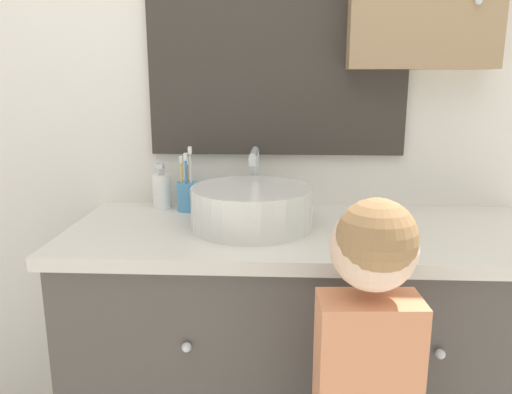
{
  "coord_description": "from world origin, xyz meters",
  "views": [
    {
      "loc": [
        -0.08,
        -1.0,
        1.2
      ],
      "look_at": [
        -0.14,
        0.28,
        0.89
      ],
      "focal_mm": 35.0,
      "sensor_mm": 36.0,
      "label": 1
    }
  ],
  "objects_px": {
    "soap_dispenser": "(162,190)",
    "toothbrush_holder": "(188,194)",
    "sink_basin": "(252,206)",
    "drinking_cup": "(379,232)",
    "child_figure": "(366,387)"
  },
  "relations": [
    {
      "from": "soap_dispenser",
      "to": "drinking_cup",
      "type": "distance_m",
      "value": 0.73
    },
    {
      "from": "toothbrush_holder",
      "to": "drinking_cup",
      "type": "height_order",
      "value": "toothbrush_holder"
    },
    {
      "from": "toothbrush_holder",
      "to": "drinking_cup",
      "type": "relative_size",
      "value": 2.04
    },
    {
      "from": "toothbrush_holder",
      "to": "soap_dispenser",
      "type": "xyz_separation_m",
      "value": [
        -0.09,
        0.03,
        0.0
      ]
    },
    {
      "from": "sink_basin",
      "to": "toothbrush_holder",
      "type": "height_order",
      "value": "same"
    },
    {
      "from": "sink_basin",
      "to": "child_figure",
      "type": "height_order",
      "value": "sink_basin"
    },
    {
      "from": "sink_basin",
      "to": "soap_dispenser",
      "type": "bearing_deg",
      "value": 146.37
    },
    {
      "from": "toothbrush_holder",
      "to": "drinking_cup",
      "type": "xyz_separation_m",
      "value": [
        0.53,
        -0.36,
        -0.0
      ]
    },
    {
      "from": "drinking_cup",
      "to": "toothbrush_holder",
      "type": "bearing_deg",
      "value": 145.46
    },
    {
      "from": "soap_dispenser",
      "to": "drinking_cup",
      "type": "relative_size",
      "value": 1.47
    },
    {
      "from": "soap_dispenser",
      "to": "drinking_cup",
      "type": "height_order",
      "value": "soap_dispenser"
    },
    {
      "from": "child_figure",
      "to": "drinking_cup",
      "type": "bearing_deg",
      "value": 77.01
    },
    {
      "from": "soap_dispenser",
      "to": "toothbrush_holder",
      "type": "bearing_deg",
      "value": -20.83
    },
    {
      "from": "toothbrush_holder",
      "to": "child_figure",
      "type": "bearing_deg",
      "value": -52.51
    },
    {
      "from": "sink_basin",
      "to": "toothbrush_holder",
      "type": "distance_m",
      "value": 0.27
    }
  ]
}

